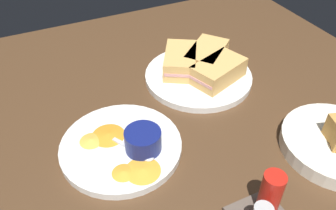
# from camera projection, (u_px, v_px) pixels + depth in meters

# --- Properties ---
(ground_plane) EXTENTS (1.10, 1.10, 0.03)m
(ground_plane) POSITION_uv_depth(u_px,v_px,m) (193.00, 119.00, 0.79)
(ground_plane) COLOR #4C331E
(plate_sandwich_main) EXTENTS (0.27, 0.27, 0.02)m
(plate_sandwich_main) POSITION_uv_depth(u_px,v_px,m) (198.00, 76.00, 0.87)
(plate_sandwich_main) COLOR white
(plate_sandwich_main) RESTS_ON ground_plane
(sandwich_half_near) EXTENTS (0.15, 0.11, 0.05)m
(sandwich_half_near) POSITION_uv_depth(u_px,v_px,m) (218.00, 71.00, 0.83)
(sandwich_half_near) COLOR tan
(sandwich_half_near) RESTS_ON plate_sandwich_main
(sandwich_half_far) EXTENTS (0.15, 0.14, 0.05)m
(sandwich_half_far) POSITION_uv_depth(u_px,v_px,m) (207.00, 56.00, 0.89)
(sandwich_half_far) COLOR tan
(sandwich_half_far) RESTS_ON plate_sandwich_main
(sandwich_half_extra) EXTENTS (0.13, 0.15, 0.05)m
(sandwich_half_extra) POSITION_uv_depth(u_px,v_px,m) (180.00, 61.00, 0.87)
(sandwich_half_extra) COLOR tan
(sandwich_half_extra) RESTS_ON plate_sandwich_main
(ramekin_dark_sauce) EXTENTS (0.06, 0.06, 0.04)m
(ramekin_dark_sauce) POSITION_uv_depth(u_px,v_px,m) (179.00, 60.00, 0.88)
(ramekin_dark_sauce) COLOR navy
(ramekin_dark_sauce) RESTS_ON plate_sandwich_main
(spoon_by_dark_ramekin) EXTENTS (0.04, 0.10, 0.01)m
(spoon_by_dark_ramekin) POSITION_uv_depth(u_px,v_px,m) (193.00, 73.00, 0.86)
(spoon_by_dark_ramekin) COLOR silver
(spoon_by_dark_ramekin) RESTS_ON plate_sandwich_main
(plate_chips_companion) EXTENTS (0.24, 0.24, 0.02)m
(plate_chips_companion) POSITION_uv_depth(u_px,v_px,m) (121.00, 146.00, 0.69)
(plate_chips_companion) COLOR white
(plate_chips_companion) RESTS_ON ground_plane
(ramekin_light_gravy) EXTENTS (0.07, 0.07, 0.04)m
(ramekin_light_gravy) POSITION_uv_depth(u_px,v_px,m) (143.00, 140.00, 0.66)
(ramekin_light_gravy) COLOR navy
(ramekin_light_gravy) RESTS_ON plate_chips_companion
(spoon_by_gravy_ramekin) EXTENTS (0.06, 0.09, 0.01)m
(spoon_by_gravy_ramekin) POSITION_uv_depth(u_px,v_px,m) (141.00, 153.00, 0.66)
(spoon_by_gravy_ramekin) COLOR silver
(spoon_by_gravy_ramekin) RESTS_ON plate_chips_companion
(plantain_chip_scatter) EXTENTS (0.14, 0.20, 0.01)m
(plantain_chip_scatter) POSITION_uv_depth(u_px,v_px,m) (118.00, 152.00, 0.66)
(plantain_chip_scatter) COLOR gold
(plantain_chip_scatter) RESTS_ON plate_chips_companion
(condiment_caddy) EXTENTS (0.09, 0.09, 0.10)m
(condiment_caddy) POSITION_uv_depth(u_px,v_px,m) (265.00, 208.00, 0.55)
(condiment_caddy) COLOR brown
(condiment_caddy) RESTS_ON ground_plane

